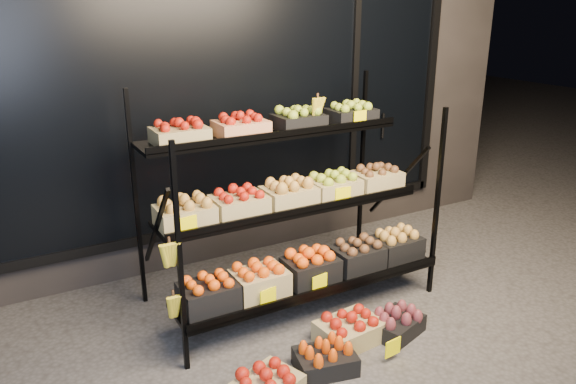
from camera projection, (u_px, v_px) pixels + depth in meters
ground at (336, 337)px, 3.92m from camera, size 24.00×24.00×0.00m
building at (193, 52)px, 5.49m from camera, size 6.00×2.08×3.50m
display_rack at (292, 206)px, 4.15m from camera, size 2.18×1.02×1.66m
tag_floor_b at (393, 353)px, 3.65m from camera, size 0.13×0.01×0.12m
floor_crate_midleft at (325, 358)px, 3.55m from camera, size 0.42×0.35×0.19m
floor_crate_midright at (350, 328)px, 3.85m from camera, size 0.46×0.36×0.21m
floor_crate_right at (397, 323)px, 3.94m from camera, size 0.43×0.37×0.19m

